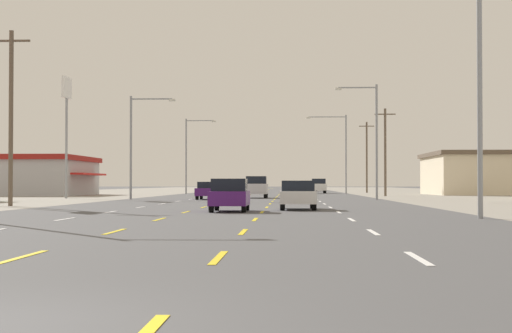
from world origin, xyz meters
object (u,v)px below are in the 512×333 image
(sedan_far_right_farthest, at_px, (312,187))
(streetlight_right_row_0, at_px, (470,59))
(sedan_inner_left_mid, at_px, (209,190))
(hatchback_inner_left_far, at_px, (243,188))
(pole_sign_left_row_2, at_px, (67,104))
(suv_far_right_farther, at_px, (318,186))
(streetlight_right_row_2, at_px, (342,147))
(hatchback_center_turn_nearest, at_px, (230,195))
(sedan_inner_right_near, at_px, (298,195))
(streetlight_right_row_1, at_px, (373,134))
(streetlight_left_row_2, at_px, (189,150))
(suv_center_turn_midfar, at_px, (257,187))
(streetlight_left_row_1, at_px, (136,139))

(sedan_far_right_farthest, relative_size, streetlight_right_row_0, 0.43)
(sedan_inner_left_mid, height_order, hatchback_inner_left_far, hatchback_inner_left_far)
(pole_sign_left_row_2, bearing_deg, suv_far_right_farther, 58.60)
(streetlight_right_row_0, distance_m, streetlight_right_row_2, 71.04)
(hatchback_center_turn_nearest, xyz_separation_m, streetlight_right_row_0, (9.58, -7.17, 5.23))
(sedan_inner_right_near, bearing_deg, streetlight_right_row_2, 84.22)
(sedan_inner_left_mid, height_order, suv_far_right_farther, suv_far_right_farther)
(hatchback_center_turn_nearest, height_order, hatchback_inner_left_far, same)
(sedan_inner_right_near, xyz_separation_m, streetlight_right_row_1, (6.39, 25.28, 4.66))
(hatchback_center_turn_nearest, relative_size, streetlight_right_row_1, 0.41)
(pole_sign_left_row_2, xyz_separation_m, streetlight_right_row_1, (26.62, -4.38, -2.93))
(sedan_inner_right_near, distance_m, streetlight_left_row_2, 62.40)
(suv_far_right_farther, relative_size, streetlight_right_row_1, 0.52)
(hatchback_inner_left_far, xyz_separation_m, pole_sign_left_row_2, (-13.51, -37.58, 7.57))
(streetlight_right_row_1, height_order, streetlight_left_row_2, streetlight_left_row_2)
(hatchback_inner_left_far, distance_m, streetlight_left_row_2, 10.29)
(sedan_inner_right_near, distance_m, streetlight_right_row_2, 61.33)
(suv_far_right_farther, bearing_deg, streetlight_right_row_0, -87.94)
(suv_center_turn_midfar, bearing_deg, suv_far_right_farther, 79.07)
(suv_center_turn_midfar, bearing_deg, hatchback_inner_left_far, 95.42)
(streetlight_right_row_2, bearing_deg, suv_far_right_farther, 108.82)
(streetlight_right_row_1, xyz_separation_m, streetlight_left_row_2, (-19.59, 35.52, 0.12))
(sedan_far_right_farthest, bearing_deg, sedan_inner_left_mid, -98.46)
(pole_sign_left_row_2, bearing_deg, streetlight_left_row_2, 77.28)
(sedan_far_right_farthest, xyz_separation_m, streetlight_right_row_2, (2.81, -34.80, 5.13))
(hatchback_center_turn_nearest, bearing_deg, streetlight_right_row_1, 71.25)
(sedan_inner_right_near, height_order, sedan_inner_left_mid, same)
(sedan_far_right_farthest, height_order, streetlight_right_row_2, streetlight_right_row_2)
(suv_center_turn_midfar, height_order, streetlight_left_row_1, streetlight_left_row_1)
(hatchback_center_turn_nearest, relative_size, sedan_inner_left_mid, 0.87)
(streetlight_right_row_1, bearing_deg, hatchback_inner_left_far, 107.35)
(streetlight_right_row_0, bearing_deg, sedan_inner_right_near, 121.81)
(hatchback_center_turn_nearest, xyz_separation_m, pole_sign_left_row_2, (-17.00, 32.72, 7.57))
(streetlight_right_row_1, bearing_deg, hatchback_center_turn_nearest, -108.75)
(sedan_inner_right_near, distance_m, sedan_far_right_farthest, 95.66)
(hatchback_center_turn_nearest, xyz_separation_m, sedan_far_right_farthest, (6.58, 98.66, -0.03))
(streetlight_left_row_1, bearing_deg, hatchback_inner_left_far, 81.25)
(sedan_far_right_farthest, bearing_deg, suv_center_turn_midfar, -96.14)
(streetlight_right_row_1, bearing_deg, sedan_inner_left_mid, 179.97)
(hatchback_center_turn_nearest, distance_m, streetlight_right_row_0, 13.06)
(sedan_far_right_farthest, distance_m, streetlight_right_row_1, 70.54)
(sedan_far_right_farthest, distance_m, pole_sign_left_row_2, 70.44)
(hatchback_inner_left_far, relative_size, streetlight_right_row_0, 0.37)
(streetlight_right_row_0, bearing_deg, streetlight_right_row_2, 90.15)
(sedan_inner_left_mid, xyz_separation_m, hatchback_inner_left_far, (0.39, 41.95, 0.03))
(streetlight_left_row_2, distance_m, streetlight_right_row_2, 19.36)
(pole_sign_left_row_2, relative_size, streetlight_left_row_2, 1.13)
(sedan_inner_left_mid, xyz_separation_m, streetlight_right_row_1, (13.50, -0.01, 4.66))
(sedan_inner_left_mid, distance_m, suv_center_turn_midfar, 8.16)
(suv_center_turn_midfar, height_order, streetlight_right_row_2, streetlight_right_row_2)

